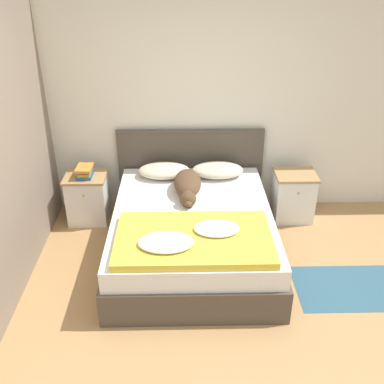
# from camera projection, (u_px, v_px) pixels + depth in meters

# --- Properties ---
(ground_plane) EXTENTS (16.00, 16.00, 0.00)m
(ground_plane) POSITION_uv_depth(u_px,v_px,m) (199.00, 333.00, 3.67)
(ground_plane) COLOR tan
(wall_back) EXTENTS (9.00, 0.06, 2.55)m
(wall_back) POSITION_uv_depth(u_px,v_px,m) (193.00, 102.00, 4.92)
(wall_back) COLOR silver
(wall_back) RESTS_ON ground_plane
(wall_side_left) EXTENTS (0.06, 3.10, 2.55)m
(wall_side_left) POSITION_uv_depth(u_px,v_px,m) (12.00, 141.00, 3.95)
(wall_side_left) COLOR gray
(wall_side_left) RESTS_ON ground_plane
(bed) EXTENTS (1.59, 1.96, 0.53)m
(bed) POSITION_uv_depth(u_px,v_px,m) (192.00, 234.00, 4.47)
(bed) COLOR #4C4238
(bed) RESTS_ON ground_plane
(headboard) EXTENTS (1.67, 0.06, 0.99)m
(headboard) POSITION_uv_depth(u_px,v_px,m) (191.00, 168.00, 5.23)
(headboard) COLOR #4C4238
(headboard) RESTS_ON ground_plane
(nightstand_left) EXTENTS (0.46, 0.39, 0.56)m
(nightstand_left) POSITION_uv_depth(u_px,v_px,m) (88.00, 198.00, 5.07)
(nightstand_left) COLOR white
(nightstand_left) RESTS_ON ground_plane
(nightstand_right) EXTENTS (0.46, 0.39, 0.56)m
(nightstand_right) POSITION_uv_depth(u_px,v_px,m) (293.00, 196.00, 5.11)
(nightstand_right) COLOR white
(nightstand_right) RESTS_ON ground_plane
(pillow_left) EXTENTS (0.57, 0.36, 0.14)m
(pillow_left) POSITION_uv_depth(u_px,v_px,m) (164.00, 171.00, 4.96)
(pillow_left) COLOR beige
(pillow_left) RESTS_ON bed
(pillow_right) EXTENTS (0.57, 0.36, 0.14)m
(pillow_right) POSITION_uv_depth(u_px,v_px,m) (218.00, 170.00, 4.97)
(pillow_right) COLOR beige
(pillow_right) RESTS_ON bed
(quilt) EXTENTS (1.35, 0.81, 0.12)m
(quilt) POSITION_uv_depth(u_px,v_px,m) (193.00, 239.00, 3.86)
(quilt) COLOR yellow
(quilt) RESTS_ON bed
(dog) EXTENTS (0.28, 0.76, 0.20)m
(dog) POSITION_uv_depth(u_px,v_px,m) (188.00, 185.00, 4.61)
(dog) COLOR brown
(dog) RESTS_ON bed
(book_stack) EXTENTS (0.17, 0.23, 0.12)m
(book_stack) POSITION_uv_depth(u_px,v_px,m) (84.00, 171.00, 4.89)
(book_stack) COLOR #285689
(book_stack) RESTS_ON nightstand_left
(rug) EXTENTS (1.30, 0.64, 0.00)m
(rug) POSITION_uv_depth(u_px,v_px,m) (365.00, 287.00, 4.16)
(rug) COLOR #335B70
(rug) RESTS_ON ground_plane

